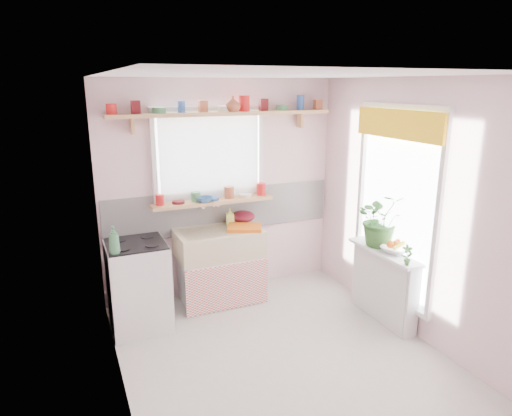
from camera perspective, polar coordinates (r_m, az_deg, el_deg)
name	(u,v)px	position (r m, az deg, el deg)	size (l,w,h in m)	color
room	(303,186)	(4.92, 5.84, 2.69)	(3.20, 3.20, 3.20)	beige
sink_unit	(220,265)	(5.26, -4.57, -7.15)	(0.95, 0.65, 1.11)	white
cooker	(139,285)	(4.83, -14.47, -9.34)	(0.58, 0.58, 0.93)	white
radiator_ledge	(384,284)	(5.05, 15.67, -9.12)	(0.22, 0.95, 0.78)	white
windowsill	(213,202)	(5.21, -5.40, 0.81)	(1.40, 0.22, 0.04)	tan
pine_shelf	(224,114)	(5.09, -4.01, 11.69)	(2.52, 0.24, 0.04)	tan
shelf_crockery	(224,107)	(5.09, -4.03, 12.54)	(2.47, 0.11, 0.12)	red
sill_crockery	(211,195)	(5.18, -5.61, 1.59)	(1.35, 0.11, 0.12)	red
dish_tray	(245,228)	(5.14, -1.42, -2.46)	(0.38, 0.28, 0.04)	orange
colander	(243,216)	(5.41, -1.63, -1.06)	(0.29, 0.29, 0.13)	maroon
jade_plant	(381,219)	(4.95, 15.41, -1.33)	(0.52, 0.45, 0.58)	#2F6126
fruit_bowl	(395,250)	(4.85, 17.02, -5.00)	(0.28, 0.28, 0.07)	white
herb_pot	(407,255)	(4.54, 18.38, -5.61)	(0.11, 0.07, 0.20)	#366D2B
soap_bottle_sink	(230,216)	(5.30, -3.26, -1.04)	(0.09, 0.09, 0.19)	#D5E465
sill_cup	(230,193)	(5.32, -3.23, 1.87)	(0.11, 0.11, 0.09)	white
sill_bowl	(205,200)	(5.11, -6.44, 1.06)	(0.18, 0.18, 0.06)	#2F5D9B
shelf_vase	(233,104)	(5.06, -2.89, 12.86)	(0.16, 0.16, 0.17)	brown
cooker_bottle	(114,240)	(4.39, -17.34, -3.82)	(0.10, 0.10, 0.27)	#3E7D50
fruit	(396,244)	(4.84, 17.08, -4.32)	(0.20, 0.14, 0.10)	#D95912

